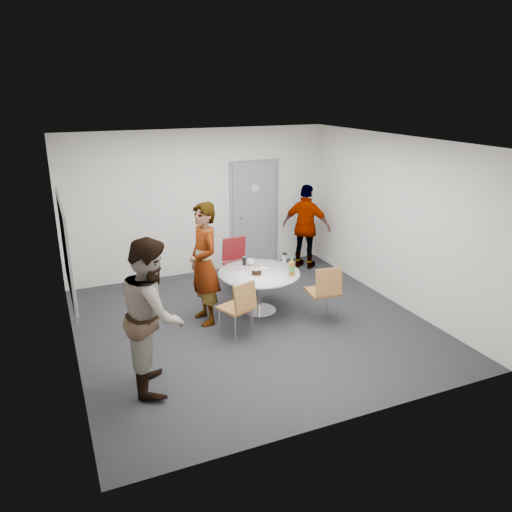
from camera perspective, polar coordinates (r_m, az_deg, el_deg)
name	(u,v)px	position (r m, az deg, el deg)	size (l,w,h in m)	color
floor	(252,324)	(7.57, -0.46, -7.83)	(5.00, 5.00, 0.00)	black
ceiling	(251,142)	(6.81, -0.52, 12.94)	(5.00, 5.00, 0.00)	silver
wall_back	(199,203)	(9.36, -6.49, 6.04)	(5.00, 5.00, 0.00)	silver
wall_left	(65,262)	(6.57, -21.01, -0.62)	(5.00, 5.00, 0.00)	silver
wall_right	(395,221)	(8.33, 15.59, 3.89)	(5.00, 5.00, 0.00)	silver
wall_front	(351,306)	(5.01, 10.76, -5.62)	(5.00, 5.00, 0.00)	silver
door	(254,215)	(9.78, -0.20, 4.76)	(1.02, 0.17, 2.12)	slate
whiteboard	(66,249)	(6.73, -20.88, 0.74)	(0.04, 1.90, 1.25)	gray
table	(260,277)	(7.78, 0.51, -2.47)	(1.27, 1.27, 0.95)	silver
chair_near_left	(240,304)	(6.99, -1.87, -5.51)	(0.53, 0.56, 0.85)	brown
chair_near_right	(325,288)	(7.50, 7.92, -3.69)	(0.47, 0.51, 0.90)	brown
chair_far	(237,259)	(8.63, -2.22, -0.32)	(0.46, 0.50, 0.93)	maroon
person_main	(204,264)	(7.37, -5.97, -0.92)	(0.67, 0.44, 1.84)	#A5C6EA
person_left	(153,314)	(5.88, -11.73, -6.52)	(0.89, 0.69, 1.83)	white
person_right	(306,227)	(9.70, 5.77, 3.32)	(0.97, 0.40, 1.65)	black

